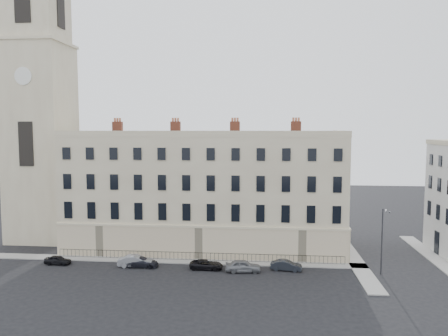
{
  "coord_description": "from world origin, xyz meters",
  "views": [
    {
      "loc": [
        1.95,
        -45.9,
        16.05
      ],
      "look_at": [
        -3.27,
        10.0,
        10.98
      ],
      "focal_mm": 35.0,
      "sensor_mm": 36.0,
      "label": 1
    }
  ],
  "objects_px": {
    "car_b": "(136,261)",
    "car_c": "(141,262)",
    "car_d": "(206,265)",
    "car_e": "(243,266)",
    "streetlamp": "(382,238)",
    "car_a": "(58,260)",
    "car_f": "(286,265)"
  },
  "relations": [
    {
      "from": "car_a",
      "to": "car_f",
      "type": "bearing_deg",
      "value": -86.07
    },
    {
      "from": "car_f",
      "to": "car_a",
      "type": "bearing_deg",
      "value": 98.9
    },
    {
      "from": "car_d",
      "to": "streetlamp",
      "type": "distance_m",
      "value": 19.8
    },
    {
      "from": "car_d",
      "to": "car_e",
      "type": "height_order",
      "value": "car_e"
    },
    {
      "from": "car_e",
      "to": "car_f",
      "type": "relative_size",
      "value": 1.14
    },
    {
      "from": "streetlamp",
      "to": "car_b",
      "type": "bearing_deg",
      "value": -162.94
    },
    {
      "from": "car_b",
      "to": "car_d",
      "type": "height_order",
      "value": "car_b"
    },
    {
      "from": "car_c",
      "to": "car_b",
      "type": "bearing_deg",
      "value": 88.94
    },
    {
      "from": "car_e",
      "to": "car_b",
      "type": "bearing_deg",
      "value": 82.26
    },
    {
      "from": "car_d",
      "to": "car_b",
      "type": "bearing_deg",
      "value": 91.21
    },
    {
      "from": "car_b",
      "to": "car_f",
      "type": "height_order",
      "value": "car_b"
    },
    {
      "from": "car_c",
      "to": "car_d",
      "type": "height_order",
      "value": "car_c"
    },
    {
      "from": "car_c",
      "to": "car_e",
      "type": "distance_m",
      "value": 11.91
    },
    {
      "from": "car_b",
      "to": "car_f",
      "type": "relative_size",
      "value": 1.15
    },
    {
      "from": "car_a",
      "to": "streetlamp",
      "type": "height_order",
      "value": "streetlamp"
    },
    {
      "from": "car_f",
      "to": "streetlamp",
      "type": "xyz_separation_m",
      "value": [
        10.39,
        -0.45,
        3.48
      ]
    },
    {
      "from": "car_f",
      "to": "streetlamp",
      "type": "relative_size",
      "value": 0.48
    },
    {
      "from": "car_a",
      "to": "car_c",
      "type": "height_order",
      "value": "car_c"
    },
    {
      "from": "car_b",
      "to": "car_d",
      "type": "xyz_separation_m",
      "value": [
        8.3,
        -0.11,
        -0.14
      ]
    },
    {
      "from": "car_f",
      "to": "streetlamp",
      "type": "height_order",
      "value": "streetlamp"
    },
    {
      "from": "car_d",
      "to": "streetlamp",
      "type": "bearing_deg",
      "value": -88.19
    },
    {
      "from": "car_b",
      "to": "car_d",
      "type": "relative_size",
      "value": 1.07
    },
    {
      "from": "car_a",
      "to": "streetlamp",
      "type": "distance_m",
      "value": 37.43
    },
    {
      "from": "car_a",
      "to": "car_e",
      "type": "xyz_separation_m",
      "value": [
        22.01,
        -0.68,
        0.15
      ]
    },
    {
      "from": "car_a",
      "to": "car_b",
      "type": "height_order",
      "value": "car_b"
    },
    {
      "from": "car_d",
      "to": "car_a",
      "type": "bearing_deg",
      "value": 91.69
    },
    {
      "from": "car_b",
      "to": "car_c",
      "type": "xyz_separation_m",
      "value": [
        0.64,
        -0.02,
        -0.09
      ]
    },
    {
      "from": "car_c",
      "to": "streetlamp",
      "type": "distance_m",
      "value": 27.36
    },
    {
      "from": "car_e",
      "to": "car_f",
      "type": "distance_m",
      "value": 4.95
    },
    {
      "from": "car_e",
      "to": "car_c",
      "type": "bearing_deg",
      "value": 82.2
    },
    {
      "from": "car_d",
      "to": "car_e",
      "type": "distance_m",
      "value": 4.28
    },
    {
      "from": "car_a",
      "to": "streetlamp",
      "type": "xyz_separation_m",
      "value": [
        37.26,
        -0.15,
        3.54
      ]
    }
  ]
}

